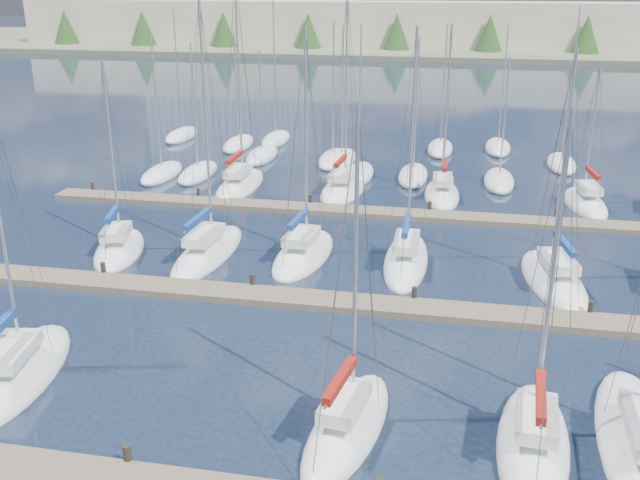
% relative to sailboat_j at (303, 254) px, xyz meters
% --- Properties ---
extents(ground, '(400.00, 400.00, 0.00)m').
position_rel_sailboat_j_xyz_m(ground, '(2.48, 38.22, -0.18)').
color(ground, '#1C2739').
rests_on(ground, ground).
extents(dock_mid, '(44.00, 1.93, 1.10)m').
position_rel_sailboat_j_xyz_m(dock_mid, '(2.48, -5.76, -0.03)').
color(dock_mid, '#6B5E4C').
rests_on(dock_mid, ground).
extents(dock_far, '(44.00, 1.93, 1.10)m').
position_rel_sailboat_j_xyz_m(dock_far, '(2.48, 8.24, -0.03)').
color(dock_far, '#6B5E4C').
rests_on(dock_far, ground).
extents(sailboat_j, '(3.28, 7.91, 13.07)m').
position_rel_sailboat_j_xyz_m(sailboat_j, '(0.00, 0.00, 0.00)').
color(sailboat_j, white).
rests_on(sailboat_j, ground).
extents(sailboat_i, '(2.79, 8.95, 14.43)m').
position_rel_sailboat_j_xyz_m(sailboat_i, '(-5.31, -0.78, 0.01)').
color(sailboat_i, white).
rests_on(sailboat_i, ground).
extents(sailboat_h, '(4.07, 7.01, 11.40)m').
position_rel_sailboat_j_xyz_m(sailboat_h, '(-10.40, -1.33, -0.00)').
color(sailboat_h, white).
rests_on(sailboat_h, ground).
extents(sailboat_n, '(2.76, 8.79, 15.63)m').
position_rel_sailboat_j_xyz_m(sailboat_n, '(-7.65, 12.82, 0.01)').
color(sailboat_n, white).
rests_on(sailboat_n, ground).
extents(sailboat_d, '(3.26, 7.33, 11.85)m').
position_rel_sailboat_j_xyz_m(sailboat_d, '(4.98, -15.57, 0.01)').
color(sailboat_d, white).
rests_on(sailboat_d, ground).
extents(sailboat_p, '(2.84, 7.39, 12.52)m').
position_rel_sailboat_j_xyz_m(sailboat_p, '(7.14, 13.31, 0.01)').
color(sailboat_p, white).
rests_on(sailboat_p, ground).
extents(sailboat_o, '(3.29, 7.96, 14.60)m').
position_rel_sailboat_j_xyz_m(sailboat_o, '(0.05, 13.15, 0.01)').
color(sailboat_o, white).
rests_on(sailboat_o, ground).
extents(sailboat_l, '(3.92, 8.40, 12.33)m').
position_rel_sailboat_j_xyz_m(sailboat_l, '(13.28, -1.07, -0.01)').
color(sailboat_l, white).
rests_on(sailboat_l, ground).
extents(sailboat_k, '(2.47, 8.66, 13.15)m').
position_rel_sailboat_j_xyz_m(sailboat_k, '(5.68, 0.24, 0.01)').
color(sailboat_k, white).
rests_on(sailboat_k, ground).
extents(sailboat_q, '(3.17, 7.14, 10.36)m').
position_rel_sailboat_j_xyz_m(sailboat_q, '(16.82, 13.02, -0.01)').
color(sailboat_q, white).
rests_on(sailboat_q, ground).
extents(sailboat_e, '(2.95, 7.50, 11.89)m').
position_rel_sailboat_j_xyz_m(sailboat_e, '(11.16, -15.26, 0.00)').
color(sailboat_e, white).
rests_on(sailboat_e, ground).
extents(sailboat_c, '(4.28, 8.48, 13.51)m').
position_rel_sailboat_j_xyz_m(sailboat_c, '(-8.25, -14.60, -0.00)').
color(sailboat_c, white).
rests_on(sailboat_c, ground).
extents(distant_boats, '(36.93, 20.75, 13.30)m').
position_rel_sailboat_j_xyz_m(distant_boats, '(-1.87, 21.99, 0.11)').
color(distant_boats, '#9EA0A5').
rests_on(distant_boats, ground).
extents(shoreline, '(400.00, 60.00, 38.00)m').
position_rel_sailboat_j_xyz_m(shoreline, '(-10.81, 127.99, 7.26)').
color(shoreline, '#666B51').
rests_on(shoreline, ground).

